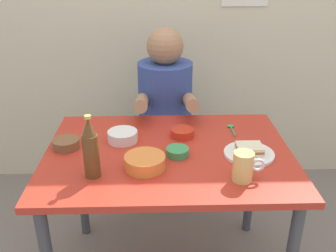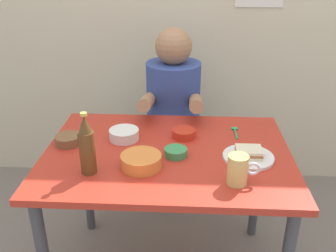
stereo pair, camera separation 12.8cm
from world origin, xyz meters
name	(u,v)px [view 2 (the right image)]	position (x,y,z in m)	size (l,w,h in m)	color
dining_table	(167,169)	(0.00, 0.00, 0.65)	(1.10, 0.80, 0.74)	#B72D1E
stool	(173,157)	(0.00, 0.63, 0.35)	(0.34, 0.34, 0.45)	#4C4C51
person_seated	(173,97)	(0.00, 0.62, 0.77)	(0.33, 0.56, 0.72)	#33478C
plate_orange	(248,157)	(0.35, -0.05, 0.75)	(0.22, 0.22, 0.01)	silver
sandwich	(249,152)	(0.35, -0.05, 0.77)	(0.11, 0.09, 0.04)	beige
beer_mug	(238,170)	(0.28, -0.24, 0.80)	(0.13, 0.08, 0.12)	#D1BC66
beer_bottle	(87,146)	(-0.31, -0.19, 0.86)	(0.06, 0.06, 0.26)	#593819
dip_bowl_green	(176,152)	(0.04, -0.04, 0.76)	(0.10, 0.10, 0.03)	#388C4C
sauce_bowl_chili	(184,133)	(0.07, 0.14, 0.76)	(0.11, 0.11, 0.04)	red
condiment_bowl_brown	(68,139)	(-0.46, 0.04, 0.76)	(0.12, 0.12, 0.04)	brown
rice_bowl_white	(124,134)	(-0.21, 0.10, 0.77)	(0.14, 0.14, 0.05)	silver
soup_bowl_orange	(141,160)	(-0.10, -0.14, 0.77)	(0.17, 0.17, 0.05)	orange
spoon	(235,130)	(0.32, 0.22, 0.75)	(0.04, 0.12, 0.01)	#26A559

